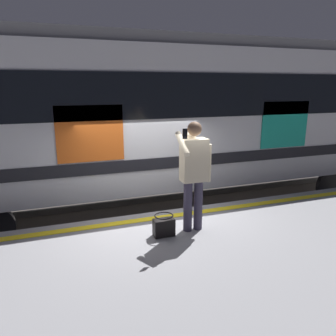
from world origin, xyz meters
name	(u,v)px	position (x,y,z in m)	size (l,w,h in m)	color
ground_plane	(153,257)	(0.00, 0.00, 0.00)	(24.58, 24.58, 0.00)	#4C4742
platform	(217,330)	(0.00, 2.59, 0.46)	(12.68, 5.18, 0.93)	gray
safety_line	(157,218)	(0.00, 0.30, 0.93)	(12.42, 0.16, 0.01)	yellow
track_rail_near	(135,223)	(0.00, -1.48, 0.08)	(16.48, 0.08, 0.16)	slate
track_rail_far	(122,203)	(0.00, -2.91, 0.08)	(16.48, 0.08, 0.16)	slate
train_carriage	(175,112)	(-1.26, -2.19, 2.58)	(12.70, 2.76, 4.08)	silver
passenger	(194,168)	(-0.41, 0.93, 1.96)	(0.57, 0.55, 1.76)	#383347
handbag	(164,226)	(0.11, 0.99, 1.09)	(0.33, 0.30, 0.35)	black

